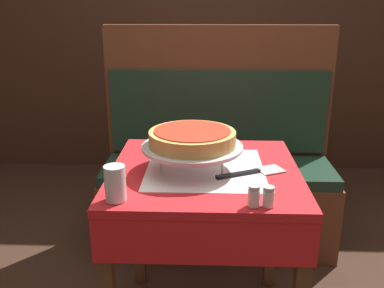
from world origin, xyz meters
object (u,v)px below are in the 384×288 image
(water_glass_near, at_px, (115,183))
(pepper_shaker, at_px, (268,197))
(deep_dish_pizza, at_px, (192,138))
(salt_shaker, at_px, (254,196))
(pizza_server, at_px, (252,172))
(condiment_caddy, at_px, (217,83))
(booth_bench, at_px, (217,183))
(pizza_pan_stand, at_px, (192,148))
(napkin_holder, at_px, (206,133))
(dining_table_front, at_px, (205,196))
(dining_table_rear, at_px, (214,107))

(water_glass_near, height_order, pepper_shaker, water_glass_near)
(deep_dish_pizza, distance_m, salt_shaker, 0.38)
(pizza_server, bearing_deg, condiment_caddy, 93.63)
(pepper_shaker, height_order, condiment_caddy, condiment_caddy)
(water_glass_near, xyz_separation_m, pepper_shaker, (0.49, -0.03, -0.03))
(booth_bench, relative_size, deep_dish_pizza, 3.99)
(pizza_server, relative_size, water_glass_near, 2.31)
(salt_shaker, bearing_deg, pizza_pan_stand, 123.87)
(booth_bench, height_order, napkin_holder, booth_bench)
(dining_table_front, relative_size, condiment_caddy, 4.90)
(deep_dish_pizza, relative_size, condiment_caddy, 2.11)
(dining_table_rear, xyz_separation_m, pizza_pan_stand, (-0.11, -1.49, 0.20))
(dining_table_rear, relative_size, condiment_caddy, 4.95)
(salt_shaker, bearing_deg, condiment_caddy, 92.47)
(dining_table_rear, bearing_deg, booth_bench, -88.99)
(booth_bench, height_order, pizza_pan_stand, booth_bench)
(dining_table_front, relative_size, napkin_holder, 7.55)
(salt_shaker, height_order, napkin_holder, napkin_holder)
(napkin_holder, bearing_deg, deep_dish_pizza, -98.83)
(dining_table_rear, bearing_deg, dining_table_front, -92.19)
(pizza_pan_stand, height_order, napkin_holder, pizza_pan_stand)
(pizza_server, xyz_separation_m, water_glass_near, (-0.46, -0.24, 0.05))
(water_glass_near, bearing_deg, salt_shaker, -3.42)
(salt_shaker, bearing_deg, booth_bench, 94.53)
(dining_table_front, bearing_deg, pepper_shaker, -57.52)
(dining_table_rear, xyz_separation_m, water_glass_near, (-0.34, -1.77, 0.17))
(pizza_pan_stand, bearing_deg, salt_shaker, -56.13)
(napkin_holder, bearing_deg, water_glass_near, -115.50)
(pepper_shaker, bearing_deg, dining_table_front, 122.48)
(booth_bench, relative_size, pizza_server, 4.81)
(pizza_pan_stand, relative_size, pizza_server, 1.42)
(deep_dish_pizza, bearing_deg, water_glass_near, -130.66)
(dining_table_rear, height_order, salt_shaker, salt_shaker)
(dining_table_front, distance_m, dining_table_rear, 1.48)
(booth_bench, relative_size, salt_shaker, 18.85)
(dining_table_front, xyz_separation_m, dining_table_rear, (0.06, 1.48, 0.00))
(dining_table_rear, distance_m, condiment_caddy, 0.19)
(napkin_holder, bearing_deg, dining_table_rear, 87.32)
(dining_table_front, bearing_deg, napkin_holder, 89.60)
(dining_table_rear, distance_m, booth_bench, 0.78)
(pizza_pan_stand, xyz_separation_m, deep_dish_pizza, (0.00, 0.00, 0.04))
(dining_table_rear, xyz_separation_m, deep_dish_pizza, (-0.11, -1.49, 0.24))
(salt_shaker, relative_size, napkin_holder, 0.69)
(condiment_caddy, bearing_deg, dining_table_front, -92.61)
(water_glass_near, height_order, napkin_holder, water_glass_near)
(dining_table_front, bearing_deg, condiment_caddy, 87.39)
(condiment_caddy, bearing_deg, deep_dish_pizza, -94.33)
(booth_bench, distance_m, napkin_holder, 0.62)
(dining_table_rear, xyz_separation_m, napkin_holder, (-0.05, -1.16, 0.16))
(deep_dish_pizza, bearing_deg, pizza_server, -8.13)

